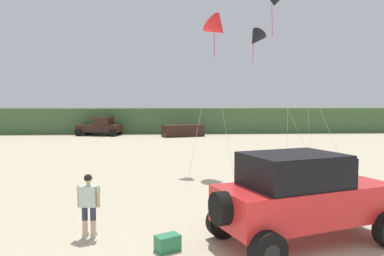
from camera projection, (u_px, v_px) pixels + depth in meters
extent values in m
cube|color=#426038|center=(216.00, 119.00, 46.00)|extent=(90.00, 8.90, 2.87)
cube|color=red|center=(304.00, 202.00, 9.21)|extent=(4.76, 3.16, 0.90)
cube|color=red|center=(354.00, 182.00, 9.81)|extent=(1.59, 1.96, 0.12)
cube|color=black|center=(293.00, 170.00, 9.02)|extent=(2.74, 2.41, 0.80)
cube|color=black|center=(331.00, 168.00, 9.48)|extent=(0.63, 1.62, 0.72)
cube|color=black|center=(371.00, 203.00, 10.09)|extent=(0.77, 1.77, 0.28)
cylinder|color=black|center=(221.00, 208.00, 8.32)|extent=(0.53, 0.83, 0.77)
cylinder|color=black|center=(328.00, 207.00, 10.86)|extent=(0.89, 0.55, 0.84)
cylinder|color=black|center=(328.00, 207.00, 10.86)|extent=(0.46, 0.42, 0.38)
cylinder|color=black|center=(223.00, 222.00, 9.54)|extent=(0.89, 0.55, 0.84)
cylinder|color=black|center=(223.00, 222.00, 9.54)|extent=(0.46, 0.42, 0.38)
cylinder|color=black|center=(268.00, 251.00, 7.64)|extent=(0.89, 0.55, 0.84)
cylinder|color=black|center=(268.00, 251.00, 7.64)|extent=(0.46, 0.42, 0.38)
cylinder|color=#DBB28E|center=(85.00, 228.00, 9.57)|extent=(0.14, 0.14, 0.49)
cylinder|color=#2D3347|center=(85.00, 213.00, 9.54)|extent=(0.15, 0.15, 0.36)
cube|color=silver|center=(86.00, 235.00, 9.62)|extent=(0.14, 0.27, 0.10)
cylinder|color=#DBB28E|center=(93.00, 228.00, 9.56)|extent=(0.14, 0.14, 0.49)
cylinder|color=#2D3347|center=(93.00, 213.00, 9.53)|extent=(0.15, 0.15, 0.36)
cube|color=silver|center=(94.00, 235.00, 9.61)|extent=(0.14, 0.27, 0.10)
cube|color=silver|center=(89.00, 196.00, 9.51)|extent=(0.43, 0.31, 0.54)
cylinder|color=#DBB28E|center=(79.00, 196.00, 9.52)|extent=(0.09, 0.09, 0.56)
cylinder|color=silver|center=(79.00, 189.00, 9.51)|extent=(0.11, 0.11, 0.16)
cylinder|color=#DBB28E|center=(98.00, 197.00, 9.49)|extent=(0.09, 0.09, 0.56)
cylinder|color=silver|center=(98.00, 189.00, 9.48)|extent=(0.11, 0.11, 0.16)
cylinder|color=#DBB28E|center=(88.00, 184.00, 9.49)|extent=(0.10, 0.10, 0.08)
sphere|color=#DBB28E|center=(88.00, 179.00, 9.48)|extent=(0.21, 0.21, 0.21)
sphere|color=black|center=(88.00, 178.00, 9.46)|extent=(0.21, 0.21, 0.21)
cube|color=#2D7F51|center=(168.00, 243.00, 8.69)|extent=(0.66, 0.59, 0.38)
cube|color=black|center=(99.00, 128.00, 39.34)|extent=(4.90, 2.83, 0.76)
cube|color=black|center=(104.00, 121.00, 39.20)|extent=(1.94, 2.10, 0.84)
cylinder|color=black|center=(119.00, 131.00, 40.12)|extent=(0.80, 0.41, 0.76)
cylinder|color=black|center=(112.00, 133.00, 38.05)|extent=(0.80, 0.41, 0.76)
cylinder|color=black|center=(87.00, 131.00, 40.68)|extent=(0.80, 0.41, 0.76)
cylinder|color=black|center=(78.00, 133.00, 38.61)|extent=(0.80, 0.41, 0.76)
cube|color=black|center=(183.00, 131.00, 38.23)|extent=(4.52, 2.88, 1.20)
cone|color=red|center=(217.00, 28.00, 18.37)|extent=(1.49, 1.59, 1.76)
cylinder|color=#E04C93|center=(214.00, 45.00, 18.42)|extent=(0.05, 0.22, 1.21)
cylinder|color=silver|center=(203.00, 99.00, 16.56)|extent=(1.78, 4.03, 7.21)
cylinder|color=silver|center=(305.00, 55.00, 22.41)|extent=(0.67, 4.57, 12.77)
cylinder|color=silver|center=(287.00, 48.00, 22.03)|extent=(1.44, 5.66, 13.45)
cone|color=black|center=(275.00, 1.00, 23.86)|extent=(1.51, 1.59, 1.47)
cylinder|color=#E04C93|center=(272.00, 21.00, 23.94)|extent=(0.05, 0.25, 2.03)
cylinder|color=silver|center=(306.00, 75.00, 21.32)|extent=(2.15, 5.93, 10.07)
cone|color=black|center=(256.00, 39.00, 21.71)|extent=(1.35, 1.33, 1.49)
cylinder|color=#E04C93|center=(253.00, 53.00, 21.76)|extent=(0.05, 0.26, 1.10)
cylinder|color=silver|center=(284.00, 100.00, 20.93)|extent=(2.82, 2.24, 7.24)
cylinder|color=silver|center=(213.00, 53.00, 19.49)|extent=(1.76, 3.08, 12.14)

